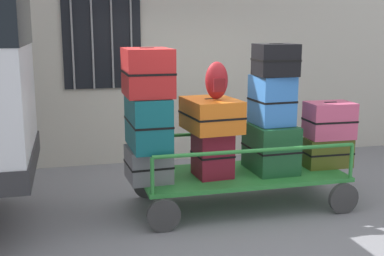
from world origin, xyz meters
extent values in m
plane|color=gray|center=(0.00, 0.00, 0.00)|extent=(40.00, 40.00, 0.00)
cube|color=beige|center=(0.00, 2.48, 2.50)|extent=(12.00, 0.30, 5.00)
cube|color=black|center=(-1.17, 2.31, 2.00)|extent=(1.20, 0.04, 1.50)
cylinder|color=gray|center=(-1.62, 2.27, 2.00)|extent=(0.03, 0.03, 1.50)
cylinder|color=gray|center=(-1.32, 2.27, 2.00)|extent=(0.03, 0.03, 1.50)
cylinder|color=gray|center=(-1.02, 2.27, 2.00)|extent=(0.03, 0.03, 1.50)
cylinder|color=gray|center=(-0.72, 2.27, 2.00)|extent=(0.03, 0.03, 1.50)
cube|color=#2D8438|center=(0.31, 0.01, 0.40)|extent=(2.49, 1.08, 0.05)
cylinder|color=#383838|center=(1.41, -0.55, 0.19)|extent=(0.37, 0.06, 0.37)
cylinder|color=#383838|center=(1.41, 0.57, 0.19)|extent=(0.37, 0.06, 0.37)
cylinder|color=#383838|center=(-0.78, -0.55, 0.19)|extent=(0.37, 0.06, 0.37)
cylinder|color=#383838|center=(-0.78, 0.57, 0.19)|extent=(0.37, 0.06, 0.37)
cylinder|color=#2D8438|center=(1.52, -0.49, 0.63)|extent=(0.04, 0.04, 0.41)
cylinder|color=#2D8438|center=(1.52, 0.51, 0.63)|extent=(0.04, 0.04, 0.41)
cylinder|color=#2D8438|center=(-0.89, -0.49, 0.63)|extent=(0.04, 0.04, 0.41)
cylinder|color=#2D8438|center=(-0.89, 0.51, 0.63)|extent=(0.04, 0.04, 0.41)
cylinder|color=#2D8438|center=(0.31, -0.49, 0.83)|extent=(2.41, 0.04, 0.04)
cylinder|color=#2D8438|center=(0.31, 0.51, 0.83)|extent=(2.41, 0.04, 0.04)
cube|color=slate|center=(-0.85, 0.01, 0.62)|extent=(0.52, 0.56, 0.39)
cube|color=black|center=(-0.85, 0.01, 0.62)|extent=(0.53, 0.57, 0.02)
cube|color=black|center=(-0.85, 0.01, 0.81)|extent=(0.16, 0.04, 0.02)
cube|color=#0F5960|center=(-0.85, 0.00, 1.12)|extent=(0.44, 0.86, 0.60)
cube|color=black|center=(-0.85, 0.00, 1.12)|extent=(0.45, 0.87, 0.02)
cube|color=black|center=(-0.85, 0.00, 1.42)|extent=(0.15, 0.03, 0.02)
cube|color=#B21E1E|center=(-0.85, -0.03, 1.70)|extent=(0.52, 0.72, 0.53)
cube|color=black|center=(-0.85, -0.03, 1.70)|extent=(0.53, 0.73, 0.02)
cube|color=black|center=(-0.85, -0.03, 1.96)|extent=(0.16, 0.03, 0.02)
cube|color=maroon|center=(-0.07, -0.02, 0.70)|extent=(0.44, 0.46, 0.55)
cube|color=black|center=(-0.07, -0.02, 0.70)|extent=(0.45, 0.47, 0.02)
cube|color=black|center=(-0.07, -0.02, 0.96)|extent=(0.15, 0.04, 0.02)
cube|color=orange|center=(-0.07, 0.04, 1.17)|extent=(0.64, 0.81, 0.38)
cube|color=black|center=(-0.07, 0.04, 1.17)|extent=(0.65, 0.82, 0.02)
cube|color=black|center=(-0.07, 0.04, 1.35)|extent=(0.16, 0.05, 0.02)
cube|color=#194C28|center=(0.70, 0.03, 0.72)|extent=(0.53, 0.70, 0.59)
cube|color=black|center=(0.70, 0.03, 0.72)|extent=(0.54, 0.71, 0.02)
cube|color=black|center=(0.70, 0.03, 1.00)|extent=(0.16, 0.04, 0.02)
cube|color=#3372C6|center=(0.70, 0.04, 1.31)|extent=(0.46, 0.53, 0.60)
cube|color=black|center=(0.70, 0.04, 1.31)|extent=(0.47, 0.54, 0.02)
cube|color=black|center=(0.70, 0.04, 1.61)|extent=(0.15, 0.04, 0.02)
cube|color=black|center=(0.70, -0.03, 1.81)|extent=(0.48, 0.46, 0.38)
cube|color=black|center=(0.70, -0.03, 1.81)|extent=(0.49, 0.47, 0.02)
cube|color=black|center=(0.70, -0.03, 1.99)|extent=(0.16, 0.04, 0.02)
cube|color=#4C5119|center=(1.48, -0.02, 0.61)|extent=(0.60, 0.28, 0.38)
cube|color=black|center=(1.48, -0.02, 0.61)|extent=(0.61, 0.29, 0.02)
cube|color=black|center=(1.48, -0.02, 0.80)|extent=(0.16, 0.03, 0.02)
cube|color=#CC4C72|center=(1.48, -0.01, 1.04)|extent=(0.59, 0.42, 0.45)
cube|color=black|center=(1.48, -0.01, 1.04)|extent=(0.60, 0.43, 0.02)
cube|color=black|center=(1.48, -0.01, 1.26)|extent=(0.16, 0.04, 0.02)
ellipsoid|color=maroon|center=(-0.03, -0.03, 1.58)|extent=(0.27, 0.19, 0.44)
cube|color=maroon|center=(-0.03, -0.12, 1.54)|extent=(0.14, 0.06, 0.15)
camera|label=1|loc=(-1.72, -5.47, 2.19)|focal=45.66mm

